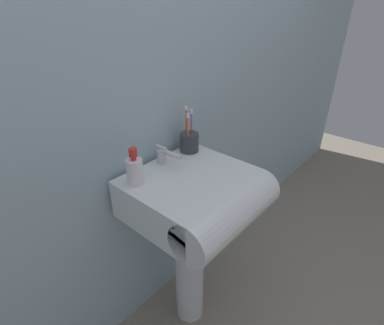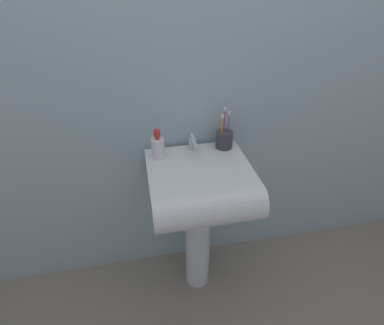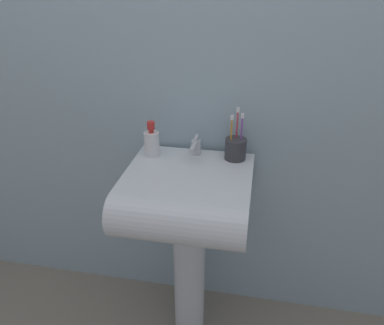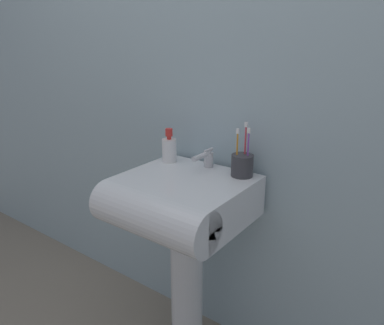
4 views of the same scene
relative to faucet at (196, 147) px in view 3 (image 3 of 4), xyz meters
name	(u,v)px [view 3 (image 3 of 4)]	position (x,y,z in m)	size (l,w,h in m)	color
ground_plane	(189,323)	(0.00, -0.14, -0.92)	(6.00, 6.00, 0.00)	gray
wall_back	(200,74)	(0.00, 0.11, 0.28)	(5.00, 0.05, 2.40)	#9EB7C1
sink_pedestal	(189,271)	(0.00, -0.14, -0.57)	(0.14, 0.14, 0.70)	white
sink_basin	(186,198)	(0.00, -0.20, -0.13)	(0.50, 0.50, 0.17)	white
faucet	(196,147)	(0.00, 0.00, 0.00)	(0.04, 0.14, 0.08)	silver
toothbrush_cup	(235,148)	(0.17, 0.01, 0.00)	(0.09, 0.09, 0.22)	#38383D
soap_bottle	(152,142)	(-0.19, -0.03, 0.01)	(0.06, 0.06, 0.15)	white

